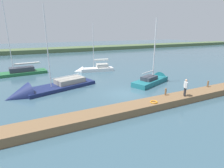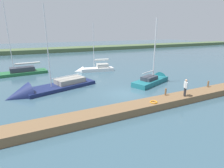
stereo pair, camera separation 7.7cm
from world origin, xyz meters
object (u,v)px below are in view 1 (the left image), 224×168
sailboat_mid_channel (44,91)px  person_on_dock (186,86)px  mooring_post_near (166,92)px  mooring_post_far (208,84)px  sailboat_behind_pier (93,70)px  life_ring_buoy (154,102)px  sailboat_far_right (4,75)px  sailboat_inner_slip (155,80)px

sailboat_mid_channel → person_on_dock: size_ratio=6.41×
mooring_post_near → person_on_dock: person_on_dock is taller
mooring_post_far → sailboat_behind_pier: (7.78, -16.27, -0.80)m
person_on_dock → sailboat_mid_channel: bearing=-9.1°
mooring_post_far → mooring_post_near: bearing=0.0°
mooring_post_far → sailboat_mid_channel: (16.63, -8.39, -0.93)m
life_ring_buoy → sailboat_mid_channel: 12.51m
person_on_dock → sailboat_behind_pier: bearing=-50.8°
life_ring_buoy → sailboat_far_right: (12.87, -19.84, -0.52)m
life_ring_buoy → person_on_dock: size_ratio=0.39×
life_ring_buoy → sailboat_behind_pier: 17.28m
mooring_post_far → sailboat_inner_slip: size_ratio=0.08×
mooring_post_far → sailboat_far_right: size_ratio=0.06×
mooring_post_near → mooring_post_far: size_ratio=1.00×
mooring_post_far → life_ring_buoy: mooring_post_far is taller
life_ring_buoy → sailboat_inner_slip: (-5.95, -7.10, -0.49)m
life_ring_buoy → person_on_dock: (-3.70, 0.01, 0.93)m
mooring_post_near → sailboat_mid_channel: bearing=-38.7°
sailboat_mid_channel → mooring_post_near: bearing=124.5°
life_ring_buoy → mooring_post_near: bearing=-155.8°
mooring_post_near → sailboat_far_right: size_ratio=0.06×
sailboat_behind_pier → sailboat_far_right: 13.72m
sailboat_behind_pier → sailboat_far_right: size_ratio=0.71×
life_ring_buoy → sailboat_behind_pier: size_ratio=0.08×
life_ring_buoy → sailboat_mid_channel: sailboat_mid_channel is taller
sailboat_behind_pier → person_on_dock: sailboat_behind_pier is taller
mooring_post_near → life_ring_buoy: (2.21, 1.00, -0.30)m
sailboat_inner_slip → sailboat_far_right: (18.82, -12.74, -0.03)m
life_ring_buoy → sailboat_inner_slip: size_ratio=0.07×
life_ring_buoy → sailboat_behind_pier: (-0.61, -17.26, -0.50)m
sailboat_mid_channel → sailboat_inner_slip: bearing=154.1°
mooring_post_near → person_on_dock: size_ratio=0.41×
mooring_post_near → person_on_dock: bearing=146.0°
sailboat_inner_slip → life_ring_buoy: bearing=-151.7°
mooring_post_near → sailboat_inner_slip: 7.20m
mooring_post_near → life_ring_buoy: size_ratio=1.06×
sailboat_inner_slip → mooring_post_near: bearing=-143.2°
sailboat_mid_channel → sailboat_far_right: (4.62, -10.45, 0.11)m
sailboat_mid_channel → sailboat_far_right: size_ratio=0.89×
mooring_post_far → life_ring_buoy: bearing=6.8°
mooring_post_far → life_ring_buoy: size_ratio=1.06×
mooring_post_near → sailboat_inner_slip: sailboat_inner_slip is taller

